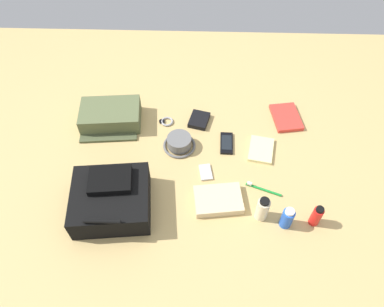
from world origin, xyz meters
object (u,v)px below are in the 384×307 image
Objects in this scene: sunscreen_spray at (316,216)px; lotion_bottle at (262,209)px; paperback_novel at (286,117)px; notepad at (261,150)px; media_player at (206,172)px; wristwatch at (166,122)px; toiletry_pouch at (111,116)px; toothbrush at (261,189)px; deodorant_spray at (287,218)px; cell_phone at (227,143)px; backpack at (111,199)px; wallet at (199,120)px; folded_towel at (218,200)px; bucket_hat at (179,143)px.

lotion_bottle reaches higher than sunscreen_spray.
paperback_novel is 0.26m from notepad.
media_player and wristwatch have the same top height.
toiletry_pouch reaches higher than toothbrush.
sunscreen_spray reaches higher than deodorant_spray.
sunscreen_spray is at bearing 93.85° from paperback_novel.
cell_phone is 0.17m from notepad.
backpack reaches higher than sunscreen_spray.
backpack is 0.96m from paperback_novel.
toothbrush is (0.16, 0.43, -0.00)m from paperback_novel.
wallet reaches higher than media_player.
sunscreen_spray is 0.56× the size of folded_towel.
bucket_hat is 0.78× the size of folded_towel.
sunscreen_spray is at bearing 127.28° from notepad.
notepad is at bearing 167.67° from toiletry_pouch.
bucket_hat is 2.19× the size of wristwatch.
backpack is 2.60× the size of cell_phone.
paperback_novel is 0.46m from toothbrush.
wallet is at bearing -54.62° from toothbrush.
sunscreen_spray is 0.53m from cell_phone.
notepad is (0.07, -0.38, -0.04)m from deodorant_spray.
paperback_novel is 1.33× the size of notepad.
backpack is at bearing -2.35° from lotion_bottle.
lotion_bottle is (-0.70, 0.51, 0.02)m from toiletry_pouch.
cell_phone is at bearing 167.70° from toiletry_pouch.
cell_phone is (0.23, -0.41, -0.05)m from deodorant_spray.
backpack is at bearing 36.23° from cell_phone.
wallet is (-0.09, -0.16, -0.01)m from bucket_hat.
toothbrush is (-0.72, 0.38, -0.04)m from toiletry_pouch.
backpack is 0.49m from toiletry_pouch.
backpack is 0.73m from notepad.
backpack is 1.70× the size of paperback_novel.
toiletry_pouch is 0.44m from wallet.
folded_towel reaches higher than toothbrush.
paperback_novel is (-0.88, -0.05, -0.03)m from toiletry_pouch.
cell_phone is at bearing 29.85° from paperback_novel.
toiletry_pouch is at bearing -79.81° from backpack.
media_player is 0.29m from notepad.
notepad is at bearing 177.69° from bucket_hat.
deodorant_spray is 0.67m from wallet.
sunscreen_spray is 0.74× the size of toothbrush.
cell_phone is at bearing -49.46° from sunscreen_spray.
sunscreen_spray reaches higher than media_player.
wallet is at bearing -63.19° from lotion_bottle.
deodorant_spray reaches higher than toothbrush.
deodorant_spray is at bearing 133.89° from wristwatch.
sunscreen_spray is at bearing -174.22° from deodorant_spray.
deodorant_spray is (0.12, 0.01, -0.00)m from sunscreen_spray.
backpack is 0.72m from deodorant_spray.
toiletry_pouch is 0.81m from toothbrush.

